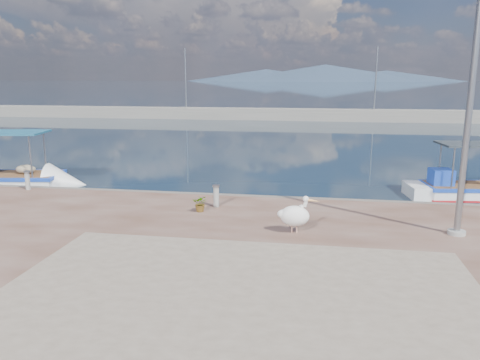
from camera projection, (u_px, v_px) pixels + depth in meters
name	position (u px, v px, depth m)	size (l,w,h in m)	color
ground	(214.00, 267.00, 11.12)	(1400.00, 1400.00, 0.00)	#162635
quay_patch	(233.00, 312.00, 7.96)	(9.00, 7.00, 0.01)	gray
breakwater	(296.00, 114.00, 49.53)	(120.00, 2.20, 7.50)	gray
mountains	(321.00, 74.00, 634.77)	(370.00, 280.00, 22.00)	#28384C
boat_left	(10.00, 182.00, 19.27)	(5.77, 2.71, 2.67)	white
boat_right	(472.00, 192.00, 17.58)	(5.13, 2.25, 2.39)	white
pelican	(295.00, 215.00, 11.94)	(1.00, 0.47, 0.99)	tan
lamp_post	(470.00, 103.00, 11.23)	(0.44, 0.96, 7.00)	gray
bollard_near	(216.00, 195.00, 14.40)	(0.23, 0.23, 0.69)	gray
bollard_far	(27.00, 180.00, 16.61)	(0.22, 0.22, 0.67)	gray
potted_plant	(201.00, 203.00, 13.89)	(0.45, 0.39, 0.50)	#33722D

